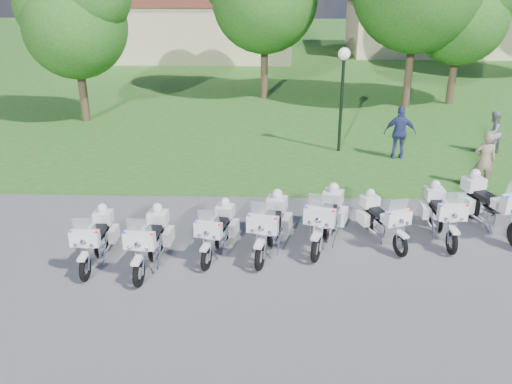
{
  "coord_description": "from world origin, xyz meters",
  "views": [
    {
      "loc": [
        -0.18,
        -12.99,
        7.04
      ],
      "look_at": [
        -0.6,
        1.2,
        0.95
      ],
      "focal_mm": 40.0,
      "sensor_mm": 36.0,
      "label": 1
    }
  ],
  "objects_px": {
    "motorcycle_1": "(150,240)",
    "bystander_c": "(400,133)",
    "motorcycle_4": "(326,218)",
    "motorcycle_0": "(96,238)",
    "motorcycle_6": "(441,213)",
    "bystander_b": "(493,133)",
    "motorcycle_7": "(492,205)",
    "bystander_a": "(485,161)",
    "motorcycle_2": "(218,230)",
    "motorcycle_3": "(270,225)",
    "motorcycle_5": "(382,219)",
    "lamp_post": "(343,73)"
  },
  "relations": [
    {
      "from": "motorcycle_5",
      "to": "motorcycle_6",
      "type": "distance_m",
      "value": 1.62
    },
    {
      "from": "motorcycle_3",
      "to": "motorcycle_1",
      "type": "bearing_deg",
      "value": 29.06
    },
    {
      "from": "motorcycle_5",
      "to": "lamp_post",
      "type": "height_order",
      "value": "lamp_post"
    },
    {
      "from": "motorcycle_3",
      "to": "lamp_post",
      "type": "distance_m",
      "value": 8.42
    },
    {
      "from": "motorcycle_0",
      "to": "motorcycle_1",
      "type": "xyz_separation_m",
      "value": [
        1.35,
        -0.14,
        0.04
      ]
    },
    {
      "from": "motorcycle_0",
      "to": "motorcycle_6",
      "type": "xyz_separation_m",
      "value": [
        8.68,
        1.56,
        0.04
      ]
    },
    {
      "from": "motorcycle_1",
      "to": "bystander_c",
      "type": "relative_size",
      "value": 1.21
    },
    {
      "from": "lamp_post",
      "to": "bystander_b",
      "type": "relative_size",
      "value": 2.37
    },
    {
      "from": "motorcycle_1",
      "to": "motorcycle_7",
      "type": "bearing_deg",
      "value": -161.44
    },
    {
      "from": "motorcycle_0",
      "to": "motorcycle_5",
      "type": "xyz_separation_m",
      "value": [
        7.09,
        1.26,
        -0.01
      ]
    },
    {
      "from": "motorcycle_2",
      "to": "bystander_c",
      "type": "distance_m",
      "value": 9.24
    },
    {
      "from": "motorcycle_0",
      "to": "bystander_c",
      "type": "xyz_separation_m",
      "value": [
        8.78,
        7.62,
        0.35
      ]
    },
    {
      "from": "motorcycle_4",
      "to": "bystander_a",
      "type": "height_order",
      "value": "bystander_a"
    },
    {
      "from": "bystander_a",
      "to": "bystander_c",
      "type": "xyz_separation_m",
      "value": [
        -2.11,
        2.67,
        0.05
      ]
    },
    {
      "from": "motorcycle_1",
      "to": "bystander_a",
      "type": "bearing_deg",
      "value": -146.79
    },
    {
      "from": "motorcycle_0",
      "to": "motorcycle_6",
      "type": "relative_size",
      "value": 0.94
    },
    {
      "from": "motorcycle_0",
      "to": "lamp_post",
      "type": "distance_m",
      "value": 10.99
    },
    {
      "from": "motorcycle_1",
      "to": "bystander_a",
      "type": "xyz_separation_m",
      "value": [
        9.54,
        5.09,
        0.26
      ]
    },
    {
      "from": "motorcycle_3",
      "to": "motorcycle_6",
      "type": "height_order",
      "value": "motorcycle_3"
    },
    {
      "from": "motorcycle_5",
      "to": "motorcycle_1",
      "type": "bearing_deg",
      "value": -7.38
    },
    {
      "from": "motorcycle_4",
      "to": "motorcycle_0",
      "type": "bearing_deg",
      "value": 28.52
    },
    {
      "from": "motorcycle_0",
      "to": "motorcycle_3",
      "type": "height_order",
      "value": "motorcycle_3"
    },
    {
      "from": "motorcycle_3",
      "to": "motorcycle_6",
      "type": "xyz_separation_m",
      "value": [
        4.48,
        0.88,
        -0.03
      ]
    },
    {
      "from": "motorcycle_4",
      "to": "bystander_b",
      "type": "relative_size",
      "value": 1.49
    },
    {
      "from": "motorcycle_2",
      "to": "motorcycle_3",
      "type": "distance_m",
      "value": 1.32
    },
    {
      "from": "motorcycle_2",
      "to": "bystander_b",
      "type": "distance_m",
      "value": 12.18
    },
    {
      "from": "motorcycle_0",
      "to": "motorcycle_6",
      "type": "distance_m",
      "value": 8.81
    },
    {
      "from": "lamp_post",
      "to": "bystander_c",
      "type": "distance_m",
      "value": 2.94
    },
    {
      "from": "motorcycle_0",
      "to": "lamp_post",
      "type": "relative_size",
      "value": 0.57
    },
    {
      "from": "motorcycle_1",
      "to": "bystander_b",
      "type": "distance_m",
      "value": 13.79
    },
    {
      "from": "motorcycle_6",
      "to": "bystander_c",
      "type": "height_order",
      "value": "bystander_c"
    },
    {
      "from": "motorcycle_4",
      "to": "motorcycle_6",
      "type": "distance_m",
      "value": 3.08
    },
    {
      "from": "motorcycle_3",
      "to": "motorcycle_7",
      "type": "distance_m",
      "value": 6.03
    },
    {
      "from": "motorcycle_1",
      "to": "lamp_post",
      "type": "xyz_separation_m",
      "value": [
        5.38,
        8.53,
        2.26
      ]
    },
    {
      "from": "motorcycle_7",
      "to": "lamp_post",
      "type": "xyz_separation_m",
      "value": [
        -3.37,
        6.45,
        2.17
      ]
    },
    {
      "from": "motorcycle_7",
      "to": "motorcycle_0",
      "type": "bearing_deg",
      "value": -7.94
    },
    {
      "from": "bystander_b",
      "to": "bystander_c",
      "type": "xyz_separation_m",
      "value": [
        -3.52,
        -0.62,
        0.15
      ]
    },
    {
      "from": "motorcycle_5",
      "to": "bystander_c",
      "type": "relative_size",
      "value": 1.06
    },
    {
      "from": "motorcycle_3",
      "to": "motorcycle_5",
      "type": "distance_m",
      "value": 2.95
    },
    {
      "from": "motorcycle_7",
      "to": "bystander_b",
      "type": "distance_m",
      "value": 6.67
    },
    {
      "from": "motorcycle_2",
      "to": "motorcycle_6",
      "type": "bearing_deg",
      "value": -157.2
    },
    {
      "from": "motorcycle_7",
      "to": "bystander_b",
      "type": "relative_size",
      "value": 1.58
    },
    {
      "from": "motorcycle_6",
      "to": "bystander_b",
      "type": "bearing_deg",
      "value": -120.58
    },
    {
      "from": "lamp_post",
      "to": "bystander_a",
      "type": "bearing_deg",
      "value": -39.58
    },
    {
      "from": "bystander_a",
      "to": "bystander_b",
      "type": "distance_m",
      "value": 3.58
    },
    {
      "from": "motorcycle_5",
      "to": "motorcycle_6",
      "type": "xyz_separation_m",
      "value": [
        1.59,
        0.3,
        0.05
      ]
    },
    {
      "from": "motorcycle_2",
      "to": "motorcycle_3",
      "type": "relative_size",
      "value": 0.89
    },
    {
      "from": "motorcycle_1",
      "to": "motorcycle_4",
      "type": "xyz_separation_m",
      "value": [
        4.28,
        1.24,
        0.04
      ]
    },
    {
      "from": "motorcycle_4",
      "to": "motorcycle_6",
      "type": "xyz_separation_m",
      "value": [
        3.05,
        0.46,
        -0.04
      ]
    },
    {
      "from": "bystander_a",
      "to": "motorcycle_0",
      "type": "bearing_deg",
      "value": 31.53
    }
  ]
}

